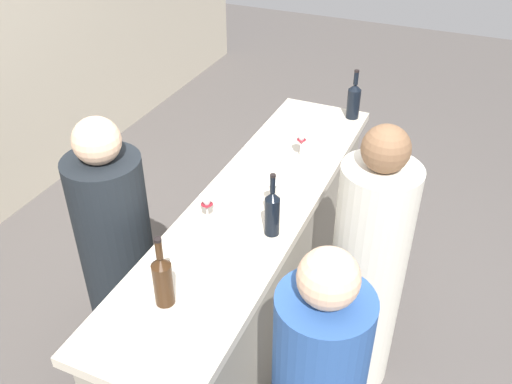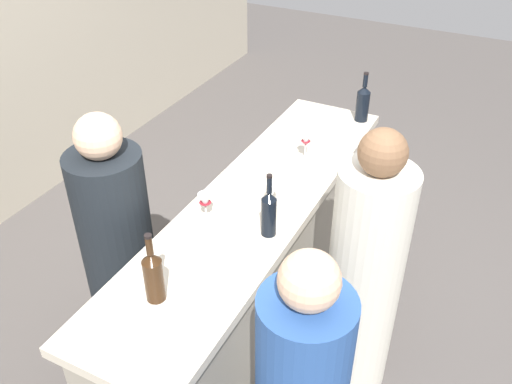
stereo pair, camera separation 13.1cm
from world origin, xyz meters
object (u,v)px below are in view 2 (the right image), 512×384
wine_bottle_second_left_near_black (269,212)px  wine_glass_near_center (306,141)px  wine_glass_near_left (272,190)px  person_right_guest (118,247)px  wine_glass_near_right (205,202)px  person_center_guest (364,279)px  wine_bottle_center_near_black (363,103)px  wine_bottle_leftmost_amber_brown (153,275)px

wine_bottle_second_left_near_black → wine_glass_near_center: wine_bottle_second_left_near_black is taller
wine_glass_near_left → person_right_guest: person_right_guest is taller
wine_bottle_second_left_near_black → wine_glass_near_left: 0.21m
wine_glass_near_left → person_right_guest: 0.89m
wine_glass_near_right → person_center_guest: size_ratio=0.09×
wine_glass_near_center → wine_glass_near_right: 0.76m
wine_bottle_second_left_near_black → wine_bottle_center_near_black: wine_bottle_second_left_near_black is taller
person_center_guest → person_right_guest: 1.28m
wine_glass_near_left → wine_bottle_second_left_near_black: bearing=-158.8°
person_center_guest → person_right_guest: size_ratio=1.05×
wine_bottle_second_left_near_black → person_center_guest: (0.15, -0.44, -0.35)m
wine_glass_near_right → person_right_guest: person_right_guest is taller
person_center_guest → wine_bottle_leftmost_amber_brown: bearing=49.7°
wine_bottle_center_near_black → wine_glass_near_right: bearing=165.5°
wine_bottle_second_left_near_black → wine_glass_near_center: size_ratio=1.96×
wine_bottle_leftmost_amber_brown → wine_glass_near_left: (0.78, -0.15, -0.02)m
wine_glass_near_right → wine_bottle_center_near_black: bearing=-14.5°
wine_bottle_second_left_near_black → wine_bottle_center_near_black: (1.31, -0.02, -0.00)m
wine_bottle_leftmost_amber_brown → person_right_guest: 0.81m
wine_glass_near_right → person_right_guest: bearing=106.1°
wine_glass_near_left → wine_glass_near_center: size_ratio=0.86×
wine_glass_near_left → wine_bottle_center_near_black: bearing=-5.1°
wine_bottle_second_left_near_black → wine_glass_near_center: bearing=8.9°
wine_bottle_center_near_black → person_center_guest: (-1.16, -0.42, -0.35)m
person_right_guest → wine_glass_near_right: bearing=29.7°
person_right_guest → wine_glass_near_center: bearing=64.9°
person_center_guest → wine_glass_near_right: bearing=15.2°
wine_glass_near_center → person_center_guest: (-0.55, -0.55, -0.34)m
wine_bottle_center_near_black → wine_glass_near_left: 1.12m
wine_glass_near_center → person_center_guest: person_center_guest is taller
wine_glass_near_center → wine_glass_near_right: wine_glass_near_center is taller
wine_bottle_leftmost_amber_brown → wine_glass_near_right: size_ratio=2.34×
wine_bottle_leftmost_amber_brown → wine_glass_near_right: 0.56m
wine_glass_near_center → wine_glass_near_right: bearing=163.5°
person_center_guest → wine_glass_near_center: bearing=-42.7°
wine_bottle_second_left_near_black → wine_bottle_center_near_black: size_ratio=1.01×
wine_glass_near_right → wine_glass_near_left: bearing=-47.8°
person_right_guest → person_center_guest: bearing=27.8°
wine_glass_near_left → wine_glass_near_right: wine_glass_near_left is taller
wine_bottle_center_near_black → wine_glass_near_left: wine_bottle_center_near_black is taller
person_right_guest → wine_glass_near_left: bearing=40.1°
wine_glass_near_left → person_right_guest: (-0.36, 0.72, -0.37)m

